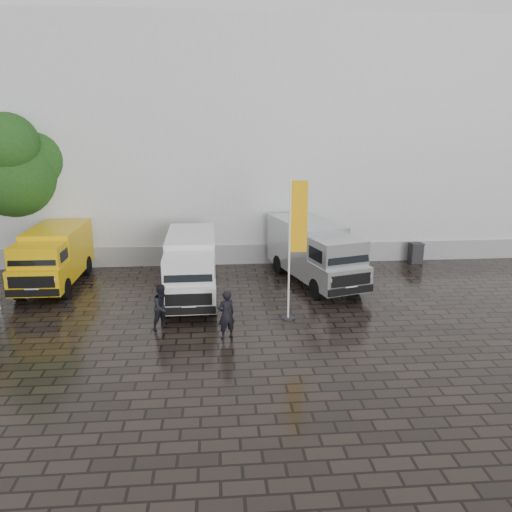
{
  "coord_description": "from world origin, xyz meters",
  "views": [
    {
      "loc": [
        -1.37,
        -16.69,
        7.25
      ],
      "look_at": [
        0.15,
        2.2,
        1.99
      ],
      "focal_mm": 35.0,
      "sensor_mm": 36.0,
      "label": 1
    }
  ],
  "objects_px": {
    "person_front": "(226,315)",
    "person_tent": "(163,307)",
    "flagpole": "(295,240)",
    "van_silver": "(315,254)",
    "van_yellow": "(54,258)",
    "van_white": "(191,268)",
    "wheelie_bin": "(416,253)"
  },
  "relations": [
    {
      "from": "wheelie_bin",
      "to": "van_silver",
      "type": "bearing_deg",
      "value": -156.34
    },
    {
      "from": "person_front",
      "to": "person_tent",
      "type": "relative_size",
      "value": 1.04
    },
    {
      "from": "van_silver",
      "to": "flagpole",
      "type": "bearing_deg",
      "value": -127.4
    },
    {
      "from": "person_tent",
      "to": "van_silver",
      "type": "bearing_deg",
      "value": -4.42
    },
    {
      "from": "van_white",
      "to": "van_yellow",
      "type": "bearing_deg",
      "value": 160.85
    },
    {
      "from": "flagpole",
      "to": "van_silver",
      "type": "bearing_deg",
      "value": 68.98
    },
    {
      "from": "person_front",
      "to": "flagpole",
      "type": "bearing_deg",
      "value": -173.3
    },
    {
      "from": "flagpole",
      "to": "wheelie_bin",
      "type": "distance_m",
      "value": 10.42
    },
    {
      "from": "van_white",
      "to": "wheelie_bin",
      "type": "relative_size",
      "value": 5.58
    },
    {
      "from": "van_silver",
      "to": "van_yellow",
      "type": "bearing_deg",
      "value": 161.44
    },
    {
      "from": "van_silver",
      "to": "person_front",
      "type": "bearing_deg",
      "value": -142.21
    },
    {
      "from": "van_silver",
      "to": "flagpole",
      "type": "relative_size",
      "value": 1.16
    },
    {
      "from": "wheelie_bin",
      "to": "person_tent",
      "type": "bearing_deg",
      "value": -149.7
    },
    {
      "from": "van_yellow",
      "to": "van_white",
      "type": "height_order",
      "value": "van_white"
    },
    {
      "from": "van_yellow",
      "to": "flagpole",
      "type": "height_order",
      "value": "flagpole"
    },
    {
      "from": "van_white",
      "to": "van_silver",
      "type": "bearing_deg",
      "value": 15.54
    },
    {
      "from": "flagpole",
      "to": "person_tent",
      "type": "distance_m",
      "value": 5.26
    },
    {
      "from": "wheelie_bin",
      "to": "person_tent",
      "type": "xyz_separation_m",
      "value": [
        -12.18,
        -7.42,
        0.3
      ]
    },
    {
      "from": "van_silver",
      "to": "person_tent",
      "type": "bearing_deg",
      "value": -159.64
    },
    {
      "from": "van_yellow",
      "to": "person_tent",
      "type": "height_order",
      "value": "van_yellow"
    },
    {
      "from": "van_yellow",
      "to": "person_front",
      "type": "height_order",
      "value": "van_yellow"
    },
    {
      "from": "van_yellow",
      "to": "flagpole",
      "type": "relative_size",
      "value": 1.01
    },
    {
      "from": "van_white",
      "to": "person_front",
      "type": "relative_size",
      "value": 3.43
    },
    {
      "from": "van_silver",
      "to": "van_white",
      "type": "bearing_deg",
      "value": 179.9
    },
    {
      "from": "person_tent",
      "to": "person_front",
      "type": "bearing_deg",
      "value": -64.95
    },
    {
      "from": "person_tent",
      "to": "flagpole",
      "type": "bearing_deg",
      "value": -34.35
    },
    {
      "from": "flagpole",
      "to": "person_front",
      "type": "bearing_deg",
      "value": -148.53
    },
    {
      "from": "wheelie_bin",
      "to": "person_tent",
      "type": "relative_size",
      "value": 0.64
    },
    {
      "from": "van_yellow",
      "to": "person_front",
      "type": "xyz_separation_m",
      "value": [
        7.47,
        -6.16,
        -0.4
      ]
    },
    {
      "from": "van_white",
      "to": "person_front",
      "type": "height_order",
      "value": "van_white"
    },
    {
      "from": "van_white",
      "to": "van_silver",
      "type": "distance_m",
      "value": 5.7
    },
    {
      "from": "van_white",
      "to": "flagpole",
      "type": "bearing_deg",
      "value": -34.34
    }
  ]
}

